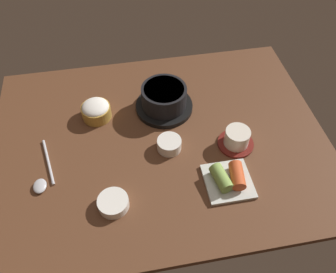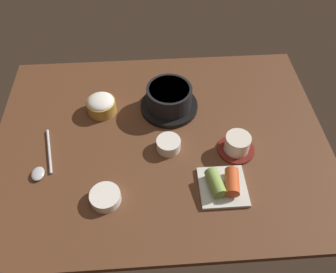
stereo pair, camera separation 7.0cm
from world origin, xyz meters
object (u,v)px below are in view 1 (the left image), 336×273
at_px(stone_pot, 164,99).
at_px(rice_bowl, 96,110).
at_px(tea_cup_with_saucer, 237,139).
at_px(side_bowl_near, 113,203).
at_px(kimchi_plate, 229,179).
at_px(spoon, 43,178).
at_px(banchan_cup_center, 169,144).

height_order(stone_pot, rice_bowl, stone_pot).
distance_m(stone_pot, tea_cup_with_saucer, 0.26).
bearing_deg(side_bowl_near, kimchi_plate, 2.88).
height_order(tea_cup_with_saucer, side_bowl_near, tea_cup_with_saucer).
xyz_separation_m(rice_bowl, kimchi_plate, (0.34, -0.31, -0.01)).
height_order(rice_bowl, spoon, rice_bowl).
height_order(banchan_cup_center, kimchi_plate, kimchi_plate).
height_order(banchan_cup_center, side_bowl_near, banchan_cup_center).
xyz_separation_m(rice_bowl, tea_cup_with_saucer, (0.40, -0.19, -0.00)).
height_order(rice_bowl, side_bowl_near, rice_bowl).
relative_size(side_bowl_near, spoon, 0.44).
bearing_deg(tea_cup_with_saucer, stone_pot, 134.43).
height_order(stone_pot, banchan_cup_center, stone_pot).
bearing_deg(tea_cup_with_saucer, kimchi_plate, -115.96).
height_order(tea_cup_with_saucer, kimchi_plate, tea_cup_with_saucer).
relative_size(stone_pot, kimchi_plate, 1.46).
relative_size(tea_cup_with_saucer, kimchi_plate, 0.84).
bearing_deg(banchan_cup_center, tea_cup_with_saucer, -6.16).
height_order(tea_cup_with_saucer, banchan_cup_center, tea_cup_with_saucer).
height_order(stone_pot, side_bowl_near, stone_pot).
bearing_deg(banchan_cup_center, side_bowl_near, -137.64).
relative_size(stone_pot, tea_cup_with_saucer, 1.72).
bearing_deg(kimchi_plate, banchan_cup_center, 133.37).
height_order(rice_bowl, banchan_cup_center, rice_bowl).
bearing_deg(spoon, banchan_cup_center, 6.85).
distance_m(tea_cup_with_saucer, banchan_cup_center, 0.20).
distance_m(rice_bowl, spoon, 0.26).
xyz_separation_m(tea_cup_with_saucer, kimchi_plate, (-0.06, -0.12, -0.01)).
xyz_separation_m(rice_bowl, banchan_cup_center, (0.20, -0.17, -0.01)).
height_order(stone_pot, tea_cup_with_saucer, stone_pot).
relative_size(rice_bowl, spoon, 0.50).
xyz_separation_m(stone_pot, banchan_cup_center, (-0.01, -0.17, -0.02)).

